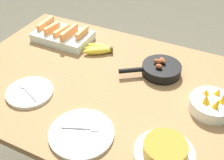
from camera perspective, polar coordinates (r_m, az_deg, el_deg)
The scene contains 8 objects.
dining_table at distance 1.42m, azimuth 0.00°, elevation -3.82°, with size 1.53×0.98×0.73m.
banana_bunch at distance 1.58m, azimuth -2.64°, elevation 6.27°, with size 0.17×0.13×0.04m.
melon_tray at distance 1.71m, azimuth -9.98°, elevation 8.92°, with size 0.33×0.21×0.10m.
skillet at distance 1.43m, azimuth 9.81°, elevation 2.20°, with size 0.28×0.23×0.08m.
frittata_plate_center at distance 1.08m, azimuth 10.68°, elevation -13.90°, with size 0.23×0.23×0.06m.
empty_plate_near_front at distance 1.36m, azimuth -16.39°, elevation -2.39°, with size 0.22×0.22×0.02m.
empty_plate_far_left at distance 1.14m, azimuth -6.23°, elevation -10.72°, with size 0.26×0.26×0.02m.
fruit_bowl_mango at distance 1.29m, azimuth 19.55°, elevation -4.65°, with size 0.19×0.19×0.11m.
Camera 1 is at (0.46, -0.94, 1.60)m, focal length 45.00 mm.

